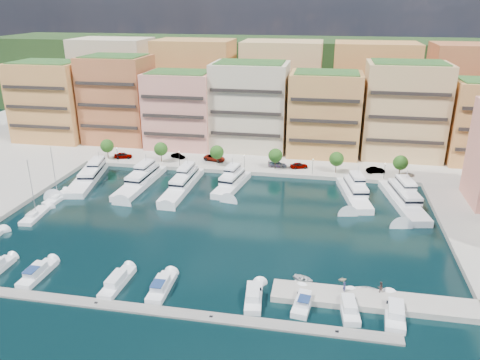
{
  "coord_description": "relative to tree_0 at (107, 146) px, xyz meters",
  "views": [
    {
      "loc": [
        20.5,
        -84.6,
        43.26
      ],
      "look_at": [
        2.67,
        10.7,
        6.0
      ],
      "focal_mm": 35.0,
      "sensor_mm": 36.0,
      "label": 1
    }
  ],
  "objects": [
    {
      "name": "tree_4",
      "position": [
        64.0,
        0.0,
        0.0
      ],
      "size": [
        3.8,
        3.8,
        5.65
      ],
      "color": "#473323",
      "rests_on": "north_quay"
    },
    {
      "name": "tender_2",
      "position": [
        68.49,
        -52.5,
        -4.38
      ],
      "size": [
        4.06,
        3.34,
        0.73
      ],
      "primitive_type": "imported",
      "rotation": [
        0.0,
        0.0,
        1.83
      ],
      "color": "silver",
      "rests_on": "ground"
    },
    {
      "name": "yacht_0",
      "position": [
        1.7,
        -14.9,
        -3.53
      ],
      "size": [
        9.15,
        23.22,
        7.3
      ],
      "color": "white",
      "rests_on": "ground"
    },
    {
      "name": "car_1",
      "position": [
        19.59,
        3.83,
        -3.04
      ],
      "size": [
        4.5,
        2.93,
        1.4
      ],
      "primitive_type": "imported",
      "rotation": [
        0.0,
        0.0,
        1.2
      ],
      "color": "gray",
      "rests_on": "north_quay"
    },
    {
      "name": "apartment_2",
      "position": [
        17.0,
        16.49,
        7.57
      ],
      "size": [
        20.0,
        15.5,
        22.8
      ],
      "color": "#E99182",
      "rests_on": "north_quay"
    },
    {
      "name": "apartment_4",
      "position": [
        60.0,
        16.49,
        8.07
      ],
      "size": [
        20.0,
        15.5,
        23.8
      ],
      "color": "tan",
      "rests_on": "north_quay"
    },
    {
      "name": "north_quay",
      "position": [
        40.0,
        28.5,
        -4.74
      ],
      "size": [
        220.0,
        64.0,
        2.0
      ],
      "primitive_type": "cube",
      "color": "#9E998E",
      "rests_on": "ground"
    },
    {
      "name": "person_1",
      "position": [
        70.54,
        -53.66,
        -2.84
      ],
      "size": [
        1.08,
        0.98,
        1.81
      ],
      "primitive_type": "imported",
      "rotation": [
        0.0,
        0.0,
        3.55
      ],
      "color": "#48302B",
      "rests_on": "finger_pier"
    },
    {
      "name": "apartment_5",
      "position": [
        82.0,
        18.49,
        9.57
      ],
      "size": [
        22.0,
        16.5,
        26.8
      ],
      "color": "tan",
      "rests_on": "north_quay"
    },
    {
      "name": "cruiser_1",
      "position": [
        14.73,
        -58.11,
        -4.17
      ],
      "size": [
        2.77,
        8.51,
        2.66
      ],
      "color": "white",
      "rests_on": "ground"
    },
    {
      "name": "cruiser_8",
      "position": [
        65.74,
        -58.08,
        -4.2
      ],
      "size": [
        3.26,
        7.97,
        2.55
      ],
      "color": "white",
      "rests_on": "ground"
    },
    {
      "name": "car_5",
      "position": [
        74.25,
        1.68,
        -2.95
      ],
      "size": [
        5.07,
        3.04,
        1.58
      ],
      "primitive_type": "imported",
      "rotation": [
        0.0,
        0.0,
        1.88
      ],
      "color": "gray",
      "rests_on": "north_quay"
    },
    {
      "name": "lamppost_3",
      "position": [
        58.0,
        -2.3,
        -0.92
      ],
      "size": [
        0.3,
        0.3,
        4.2
      ],
      "color": "black",
      "rests_on": "north_quay"
    },
    {
      "name": "yacht_5",
      "position": [
        68.17,
        -13.31,
        -3.53
      ],
      "size": [
        7.99,
        19.73,
        7.3
      ],
      "color": "white",
      "rests_on": "ground"
    },
    {
      "name": "car_0",
      "position": [
        4.16,
        0.96,
        -2.89
      ],
      "size": [
        5.31,
        3.07,
        1.7
      ],
      "primitive_type": "imported",
      "rotation": [
        0.0,
        0.0,
        1.8
      ],
      "color": "gray",
      "rests_on": "north_quay"
    },
    {
      "name": "backblock_0",
      "position": [
        -15.0,
        40.5,
        11.26
      ],
      "size": [
        26.0,
        18.0,
        30.0
      ],
      "primitive_type": "cube",
      "color": "beige",
      "rests_on": "north_quay"
    },
    {
      "name": "tree_1",
      "position": [
        16.0,
        0.0,
        0.0
      ],
      "size": [
        3.8,
        3.8,
        5.65
      ],
      "color": "#473323",
      "rests_on": "north_quay"
    },
    {
      "name": "tree_5",
      "position": [
        80.0,
        0.0,
        0.0
      ],
      "size": [
        3.8,
        3.8,
        5.65
      ],
      "color": "#473323",
      "rests_on": "north_quay"
    },
    {
      "name": "yacht_3",
      "position": [
        38.76,
        -12.29,
        -3.53
      ],
      "size": [
        6.99,
        17.49,
        7.3
      ],
      "color": "white",
      "rests_on": "ground"
    },
    {
      "name": "sailboat_1",
      "position": [
        0.84,
        -37.4,
        -4.43
      ],
      "size": [
        3.69,
        9.08,
        13.2
      ],
      "color": "white",
      "rests_on": "ground"
    },
    {
      "name": "lamppost_2",
      "position": [
        40.0,
        -2.3,
        -0.92
      ],
      "size": [
        0.3,
        0.3,
        4.2
      ],
      "color": "black",
      "rests_on": "north_quay"
    },
    {
      "name": "yacht_2",
      "position": [
        26.99,
        -15.18,
        -3.53
      ],
      "size": [
        4.94,
        23.42,
        7.3
      ],
      "color": "white",
      "rests_on": "ground"
    },
    {
      "name": "car_2",
      "position": [
        30.44,
        3.6,
        -2.9
      ],
      "size": [
        6.58,
        4.13,
        1.69
      ],
      "primitive_type": "imported",
      "rotation": [
        0.0,
        0.0,
        1.34
      ],
      "color": "gray",
      "rests_on": "north_quay"
    },
    {
      "name": "tree_0",
      "position": [
        0.0,
        0.0,
        0.0
      ],
      "size": [
        3.8,
        3.8,
        5.65
      ],
      "color": "#473323",
      "rests_on": "north_quay"
    },
    {
      "name": "cruiser_6",
      "position": [
        51.41,
        -58.09,
        -4.2
      ],
      "size": [
        3.29,
        8.05,
        2.55
      ],
      "color": "white",
      "rests_on": "ground"
    },
    {
      "name": "car_4",
      "position": [
        54.3,
        1.62,
        -2.94
      ],
      "size": [
        5.09,
        3.49,
        1.61
      ],
      "primitive_type": "imported",
      "rotation": [
        0.0,
        0.0,
        1.94
      ],
      "color": "gray",
      "rests_on": "north_quay"
    },
    {
      "name": "apartment_1",
      "position": [
        -4.0,
        18.49,
        9.57
      ],
      "size": [
        20.0,
        16.5,
        26.8
      ],
      "color": "#C06B40",
      "rests_on": "north_quay"
    },
    {
      "name": "apartment_3",
      "position": [
        38.0,
        18.49,
        9.07
      ],
      "size": [
        22.0,
        16.5,
        25.8
      ],
      "color": "beige",
      "rests_on": "north_quay"
    },
    {
      "name": "tree_3",
      "position": [
        48.0,
        0.0,
        0.0
      ],
      "size": [
        3.8,
        3.8,
        5.65
      ],
      "color": "#473323",
      "rests_on": "north_quay"
    },
    {
      "name": "sailboat_2",
      "position": [
        0.38,
        -27.96,
        -4.42
      ],
      "size": [
        3.06,
        8.0,
        13.2
      ],
      "color": "white",
      "rests_on": "ground"
    },
    {
      "name": "lamppost_0",
      "position": [
        4.0,
        -2.3,
        -0.92
      ],
      "size": [
        0.3,
        0.3,
        4.2
      ],
      "color": "black",
      "rests_on": "north_quay"
    },
    {
      "name": "backblock_4",
      "position": [
        105.0,
        40.5,
        11.26
      ],
      "size": [
        26.0,
        18.0,
        30.0
      ],
      "primitive_type": "cube",
      "color": "#C06B40",
      "rests_on": "north_quay"
    },
    {
      "name": "backblock_2",
      "position": [
        45.0,
        40.5,
        11.26
      ],
      "size": [
        26.0,
        18.0,
        30.0
      ],
      "primitive_type": "cube",
      "color": "tan",
      "rests_on": "north_quay"
    },
    {
      "name": "tender_0",
      "position": [
        58.62,
        -51.1,
        -4.39
      ],
      "size": [
        4.06,
        3.47,
        0.71
      ],
      "primitive_type": "imported",
      "rotation": [
        0.0,
        0.0,
        1.22
      ],
      "color": "silver",
      "rests_on": "ground"
    },
    {
      "name": "ground",
      "position": [
        40.0,
        -33.5,
        -4.74
      ],
      "size": [
        400.0,
        400.0,
        0.0
      ],
      "primitive_type": "plane",
      "color": "black",
      "rests_on": "ground"
    },
    {
      "name": "yacht_6",
      "position": [
        78.98,
        -15.14,
        -3.53
      ],
      "size": [
        9.03,
        23.71,
        7.3
      ],
      "color": "white",
      "rests_on": "ground"
    },
    {
      "name": "tender_1",
      "position": [
        64.97,
        -50.15,
        -4.37
      ],
      "size": [
        1.74,
        1.62,
        0.75
      ],
      "primitive_type": "imported",
      "rotation": [
        0.0,
        0.0,
        1.89
      ],
      "color": "beige",
      "rests_on": "ground"
    },
    {
      "name": "backblock_1",
      "position": [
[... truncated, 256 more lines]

